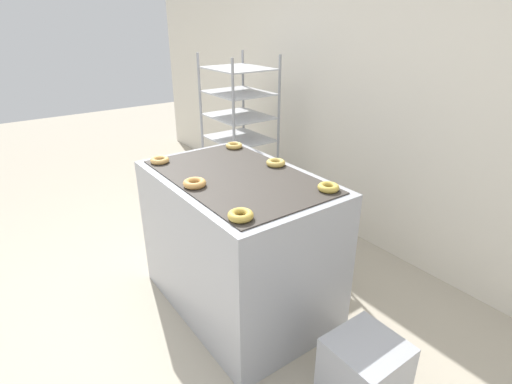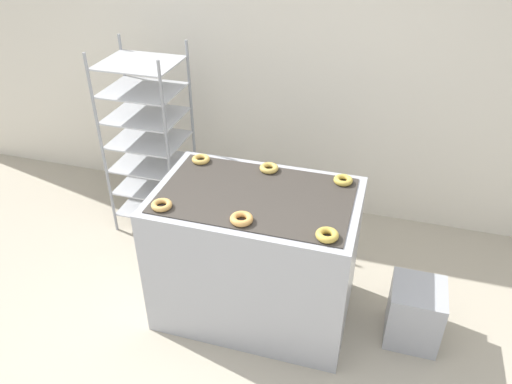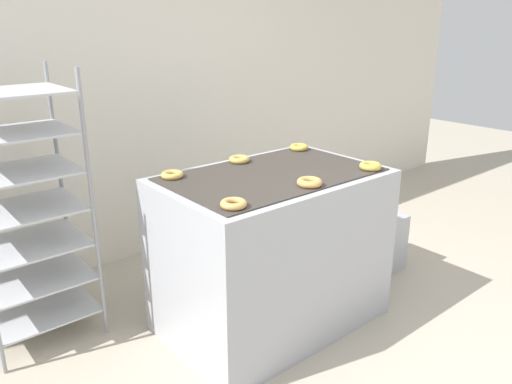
% 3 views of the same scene
% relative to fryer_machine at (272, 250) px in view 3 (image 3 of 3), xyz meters
% --- Properties ---
extents(ground_plane, '(14.00, 14.00, 0.00)m').
position_rel_fryer_machine_xyz_m(ground_plane, '(-0.00, -0.68, -0.49)').
color(ground_plane, '#B2A893').
extents(wall_back, '(8.00, 0.05, 2.80)m').
position_rel_fryer_machine_xyz_m(wall_back, '(-0.00, 1.45, 0.91)').
color(wall_back, silver).
rests_on(wall_back, ground_plane).
extents(fryer_machine, '(1.31, 0.85, 0.98)m').
position_rel_fryer_machine_xyz_m(fryer_machine, '(0.00, 0.00, 0.00)').
color(fryer_machine, '#A8AAB2').
rests_on(fryer_machine, ground_plane).
extents(baking_rack_cart, '(0.61, 0.52, 1.60)m').
position_rel_fryer_machine_xyz_m(baking_rack_cart, '(-1.16, 0.79, 0.32)').
color(baking_rack_cart, gray).
rests_on(baking_rack_cart, ground_plane).
extents(glaze_bin, '(0.35, 0.35, 0.44)m').
position_rel_fryer_machine_xyz_m(glaze_bin, '(1.10, 0.04, -0.27)').
color(glaze_bin, '#A8AAB2').
rests_on(glaze_bin, ground_plane).
extents(donut_near_left, '(0.13, 0.13, 0.04)m').
position_rel_fryer_machine_xyz_m(donut_near_left, '(-0.51, -0.30, 0.51)').
color(donut_near_left, tan).
rests_on(donut_near_left, fryer_machine).
extents(donut_near_center, '(0.14, 0.14, 0.04)m').
position_rel_fryer_machine_xyz_m(donut_near_center, '(-0.00, -0.30, 0.51)').
color(donut_near_center, '#D5984E').
rests_on(donut_near_center, fryer_machine).
extents(donut_near_right, '(0.13, 0.13, 0.04)m').
position_rel_fryer_machine_xyz_m(donut_near_right, '(0.50, -0.31, 0.51)').
color(donut_near_right, gold).
rests_on(donut_near_right, fryer_machine).
extents(donut_far_left, '(0.13, 0.13, 0.03)m').
position_rel_fryer_machine_xyz_m(donut_far_left, '(-0.49, 0.30, 0.51)').
color(donut_far_left, gold).
rests_on(donut_far_left, fryer_machine).
extents(donut_far_center, '(0.13, 0.13, 0.04)m').
position_rel_fryer_machine_xyz_m(donut_far_center, '(0.00, 0.31, 0.51)').
color(donut_far_center, tan).
rests_on(donut_far_center, fryer_machine).
extents(donut_far_right, '(0.13, 0.13, 0.04)m').
position_rel_fryer_machine_xyz_m(donut_far_right, '(0.51, 0.30, 0.51)').
color(donut_far_right, gold).
rests_on(donut_far_right, fryer_machine).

